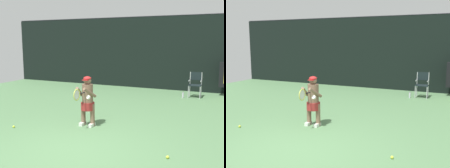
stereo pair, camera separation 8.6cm
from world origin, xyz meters
TOP-DOWN VIEW (x-y plane):
  - ground at (0.00, -0.19)m, footprint 18.00×22.00m
  - backdrop_screen at (0.00, 8.50)m, footprint 18.00×0.12m
  - umpire_chair at (1.74, 7.10)m, footprint 0.52×0.44m
  - water_bottle at (1.29, 6.76)m, footprint 0.07×0.07m
  - tennis_player at (-0.55, 1.73)m, footprint 0.53×0.61m
  - tennis_racket at (-0.56, 1.20)m, footprint 0.03×0.60m
  - tennis_ball_loose at (-2.34, 0.68)m, footprint 0.07×0.07m
  - tennis_ball_spare at (2.05, 0.46)m, footprint 0.07×0.07m

SIDE VIEW (x-z plane):
  - ground at x=0.00m, z-range -0.02..0.00m
  - tennis_ball_loose at x=-2.34m, z-range 0.00..0.07m
  - tennis_ball_spare at x=2.05m, z-range 0.00..0.07m
  - water_bottle at x=1.29m, z-range -0.01..0.26m
  - umpire_chair at x=1.74m, z-range 0.08..1.16m
  - tennis_player at x=-0.55m, z-range 0.05..1.48m
  - tennis_racket at x=-0.56m, z-range 0.84..1.16m
  - backdrop_screen at x=0.00m, z-range -0.02..3.64m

